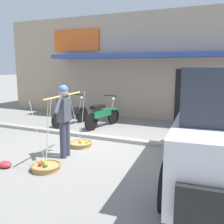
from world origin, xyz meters
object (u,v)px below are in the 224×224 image
at_px(fruit_basket_right_side, 81,144).
at_px(motorcycle_second_in_row, 102,114).
at_px(wooden_crate, 190,126).
at_px(fruit_vendor, 64,116).
at_px(fruit_basket_left_side, 46,166).
at_px(motorcycle_nearest_shop, 70,113).
at_px(plastic_litter_bag, 5,164).

height_order(fruit_basket_right_side, motorcycle_second_in_row, fruit_basket_right_side).
height_order(motorcycle_second_in_row, wooden_crate, motorcycle_second_in_row).
xyz_separation_m(fruit_vendor, fruit_basket_left_side, (0.08, -0.83, -0.90)).
height_order(fruit_basket_left_side, motorcycle_nearest_shop, fruit_basket_left_side).
bearing_deg(fruit_basket_right_side, motorcycle_nearest_shop, 129.16).
bearing_deg(fruit_vendor, plastic_litter_bag, -125.62).
xyz_separation_m(fruit_basket_left_side, plastic_litter_bag, (-0.86, -0.26, -0.01)).
distance_m(plastic_litter_bag, wooden_crate, 5.80).
xyz_separation_m(motorcycle_second_in_row, wooden_crate, (2.87, 0.78, -0.29)).
relative_size(fruit_basket_right_side, motorcycle_second_in_row, 0.81).
xyz_separation_m(motorcycle_nearest_shop, motorcycle_second_in_row, (1.18, 0.21, 0.00)).
distance_m(fruit_vendor, wooden_crate, 4.54).
xyz_separation_m(fruit_basket_right_side, motorcycle_nearest_shop, (-1.60, 1.97, 0.38)).
bearing_deg(fruit_vendor, motorcycle_nearest_shop, 121.04).
distance_m(motorcycle_nearest_shop, wooden_crate, 4.18).
bearing_deg(motorcycle_second_in_row, motorcycle_nearest_shop, -169.77).
bearing_deg(motorcycle_nearest_shop, plastic_litter_bag, -76.87).
height_order(motorcycle_nearest_shop, wooden_crate, motorcycle_nearest_shop).
height_order(fruit_vendor, motorcycle_nearest_shop, fruit_vendor).
xyz_separation_m(fruit_vendor, wooden_crate, (2.37, 3.79, -0.82)).
bearing_deg(fruit_basket_left_side, wooden_crate, 63.57).
xyz_separation_m(fruit_basket_left_side, motorcycle_second_in_row, (-0.58, 3.83, 0.38)).
height_order(fruit_basket_left_side, wooden_crate, fruit_basket_left_side).
relative_size(fruit_vendor, fruit_basket_left_side, 1.17).
relative_size(fruit_vendor, wooden_crate, 3.85).
xyz_separation_m(motorcycle_nearest_shop, wooden_crate, (4.05, 1.00, -0.29)).
bearing_deg(fruit_basket_right_side, fruit_vendor, -84.57).
bearing_deg(motorcycle_nearest_shop, fruit_basket_right_side, -50.84).
bearing_deg(motorcycle_nearest_shop, fruit_basket_left_side, -64.07).
xyz_separation_m(fruit_basket_right_side, wooden_crate, (2.45, 2.96, 0.09)).
relative_size(fruit_basket_left_side, wooden_crate, 3.30).
distance_m(fruit_basket_left_side, wooden_crate, 5.15).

